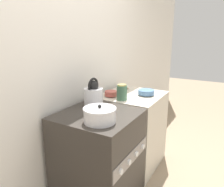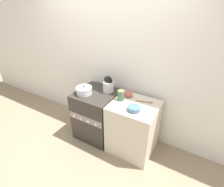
# 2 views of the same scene
# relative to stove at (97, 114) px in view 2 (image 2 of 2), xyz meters

# --- Properties ---
(ground_plane) EXTENTS (12.00, 12.00, 0.00)m
(ground_plane) POSITION_rel_stove_xyz_m (0.00, -0.32, -0.41)
(ground_plane) COLOR gray
(wall_back) EXTENTS (7.00, 0.06, 2.50)m
(wall_back) POSITION_rel_stove_xyz_m (0.00, 0.39, 0.84)
(wall_back) COLOR silver
(wall_back) RESTS_ON ground_plane
(stove) EXTENTS (0.63, 0.66, 0.83)m
(stove) POSITION_rel_stove_xyz_m (0.00, 0.00, 0.00)
(stove) COLOR #332D28
(stove) RESTS_ON ground_plane
(counter) EXTENTS (0.66, 0.62, 0.83)m
(counter) POSITION_rel_stove_xyz_m (0.67, -0.01, 0.00)
(counter) COLOR beige
(counter) RESTS_ON ground_plane
(kettle) EXTENTS (0.21, 0.17, 0.26)m
(kettle) POSITION_rel_stove_xyz_m (0.14, 0.14, 0.52)
(kettle) COLOR silver
(kettle) RESTS_ON stove
(cooking_pot) EXTENTS (0.25, 0.25, 0.14)m
(cooking_pot) POSITION_rel_stove_xyz_m (-0.14, -0.11, 0.47)
(cooking_pot) COLOR silver
(cooking_pot) RESTS_ON stove
(enamel_bowl) EXTENTS (0.17, 0.17, 0.06)m
(enamel_bowl) POSITION_rel_stove_xyz_m (0.72, -0.15, 0.45)
(enamel_bowl) COLOR #4C729E
(enamel_bowl) RESTS_ON counter
(small_ceramic_bowl) EXTENTS (0.13, 0.13, 0.06)m
(small_ceramic_bowl) POSITION_rel_stove_xyz_m (0.48, 0.16, 0.45)
(small_ceramic_bowl) COLOR #B75147
(small_ceramic_bowl) RESTS_ON counter
(storage_jar) EXTENTS (0.10, 0.10, 0.16)m
(storage_jar) POSITION_rel_stove_xyz_m (0.44, 0.00, 0.49)
(storage_jar) COLOR #3F664C
(storage_jar) RESTS_ON counter
(wooden_spoon) EXTENTS (0.24, 0.09, 0.02)m
(wooden_spoon) POSITION_rel_stove_xyz_m (0.78, 0.13, 0.42)
(wooden_spoon) COLOR olive
(wooden_spoon) RESTS_ON counter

